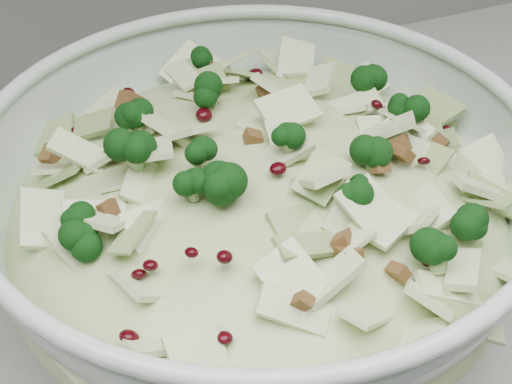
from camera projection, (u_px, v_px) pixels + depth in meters
mixing_bowl at (258, 218)px, 0.54m from camera, size 0.48×0.48×0.16m
salad at (258, 191)px, 0.52m from camera, size 0.53×0.53×0.16m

